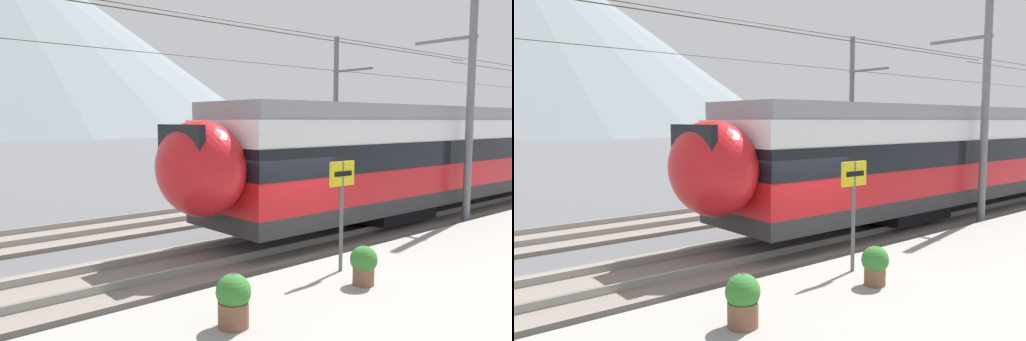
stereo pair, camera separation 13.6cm
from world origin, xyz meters
TOP-DOWN VIEW (x-y plane):
  - ground_plane at (0.00, 0.00)m, footprint 400.00×400.00m
  - platform_slab at (0.00, -4.02)m, footprint 120.00×6.09m
  - track_near at (0.00, 1.23)m, footprint 120.00×3.00m
  - track_far at (0.00, 6.15)m, footprint 120.00×3.00m
  - catenary_mast_mid at (7.22, -0.50)m, footprint 45.06×2.15m
  - catenary_mast_far_side at (10.97, 8.02)m, footprint 45.06×2.33m
  - platform_sign at (-0.32, -1.83)m, footprint 0.70×0.08m
  - potted_plant_platform_edge at (-0.68, -2.69)m, footprint 0.52×0.52m
  - potted_plant_by_shelter at (-3.75, -2.66)m, footprint 0.54×0.54m

SIDE VIEW (x-z plane):
  - ground_plane at x=0.00m, z-range 0.00..0.00m
  - track_near at x=0.00m, z-range -0.07..0.21m
  - track_far at x=0.00m, z-range -0.07..0.21m
  - platform_slab at x=0.00m, z-range 0.00..0.29m
  - potted_plant_platform_edge at x=-0.68m, z-range 0.33..1.08m
  - potted_plant_by_shelter at x=-3.75m, z-range 0.32..1.14m
  - platform_sign at x=-0.32m, z-range 0.82..3.09m
  - catenary_mast_far_side at x=10.97m, z-range 0.20..7.67m
  - catenary_mast_mid at x=7.22m, z-range 0.15..8.54m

